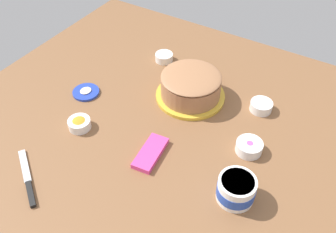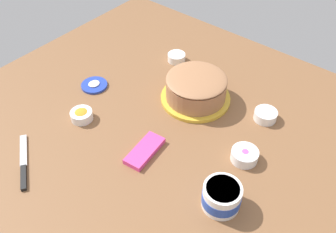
# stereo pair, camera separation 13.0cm
# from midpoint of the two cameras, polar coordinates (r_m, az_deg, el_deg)

# --- Properties ---
(ground_plane) EXTENTS (1.54, 1.54, 0.00)m
(ground_plane) POSITION_cam_midpoint_polar(r_m,az_deg,el_deg) (1.28, -5.12, -3.69)
(ground_plane) COLOR brown
(frosted_cake) EXTENTS (0.27, 0.27, 0.11)m
(frosted_cake) POSITION_cam_midpoint_polar(r_m,az_deg,el_deg) (1.40, 1.06, 4.51)
(frosted_cake) COLOR gold
(frosted_cake) RESTS_ON ground_plane
(frosting_tub) EXTENTS (0.12, 0.12, 0.08)m
(frosting_tub) POSITION_cam_midpoint_polar(r_m,az_deg,el_deg) (1.10, 7.22, -11.35)
(frosting_tub) COLOR white
(frosting_tub) RESTS_ON ground_plane
(frosting_tub_lid) EXTENTS (0.11, 0.11, 0.02)m
(frosting_tub_lid) POSITION_cam_midpoint_polar(r_m,az_deg,el_deg) (1.50, -15.12, 3.60)
(frosting_tub_lid) COLOR #233DAD
(frosting_tub_lid) RESTS_ON ground_plane
(spreading_knife) EXTENTS (0.15, 0.21, 0.01)m
(spreading_knife) POSITION_cam_midpoint_polar(r_m,az_deg,el_deg) (1.25, -23.82, -9.48)
(spreading_knife) COLOR silver
(spreading_knife) RESTS_ON ground_plane
(sprinkle_bowl_green) EXTENTS (0.08, 0.08, 0.04)m
(sprinkle_bowl_green) POSITION_cam_midpoint_polar(r_m,az_deg,el_deg) (1.39, 11.76, 1.51)
(sprinkle_bowl_green) COLOR white
(sprinkle_bowl_green) RESTS_ON ground_plane
(sprinkle_bowl_rainbow) EXTENTS (0.09, 0.09, 0.04)m
(sprinkle_bowl_rainbow) POSITION_cam_midpoint_polar(r_m,az_deg,el_deg) (1.24, 9.62, -4.79)
(sprinkle_bowl_rainbow) COLOR white
(sprinkle_bowl_rainbow) RESTS_ON ground_plane
(sprinkle_bowl_blue) EXTENTS (0.08, 0.08, 0.03)m
(sprinkle_bowl_blue) POSITION_cam_midpoint_polar(r_m,az_deg,el_deg) (1.62, -2.95, 9.14)
(sprinkle_bowl_blue) COLOR white
(sprinkle_bowl_blue) RESTS_ON ground_plane
(sprinkle_bowl_orange) EXTENTS (0.08, 0.08, 0.04)m
(sprinkle_bowl_orange) POSITION_cam_midpoint_polar(r_m,az_deg,el_deg) (1.35, -16.35, -1.17)
(sprinkle_bowl_orange) COLOR white
(sprinkle_bowl_orange) RESTS_ON ground_plane
(candy_box_lower) EXTENTS (0.16, 0.08, 0.02)m
(candy_box_lower) POSITION_cam_midpoint_polar(r_m,az_deg,el_deg) (1.22, -5.79, -5.83)
(candy_box_lower) COLOR #E53D8E
(candy_box_lower) RESTS_ON ground_plane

